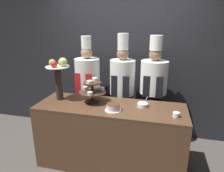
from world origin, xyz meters
name	(u,v)px	position (x,y,z in m)	size (l,w,h in m)	color
wall_back	(125,57)	(0.00, 1.38, 1.40)	(10.00, 0.06, 2.80)	#232328
buffet_counter	(110,135)	(0.00, 0.34, 0.45)	(2.01, 0.68, 0.91)	brown
tiered_stand	(92,90)	(-0.28, 0.42, 1.09)	(0.38, 0.38, 0.33)	#3D2819
fruit_pedestal	(59,73)	(-0.77, 0.40, 1.31)	(0.33, 0.33, 0.61)	#2D231E
cake_round	(113,107)	(0.07, 0.21, 0.95)	(0.21, 0.21, 0.09)	white
cup_white	(176,115)	(0.84, 0.20, 0.94)	(0.08, 0.08, 0.06)	white
serving_bowl_far	(143,105)	(0.43, 0.42, 0.93)	(0.14, 0.14, 0.15)	white
chef_left	(88,85)	(-0.56, 0.99, 0.97)	(0.41, 0.41, 1.78)	#28282D
chef_center_left	(122,87)	(0.04, 0.99, 0.98)	(0.40, 0.40, 1.83)	#38332D
chef_center_right	(153,89)	(0.53, 0.99, 0.99)	(0.42, 0.42, 1.81)	black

